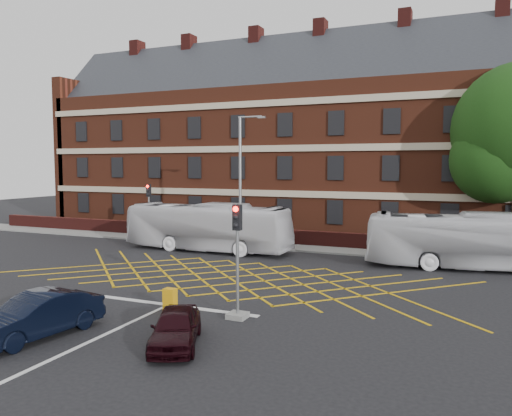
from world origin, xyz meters
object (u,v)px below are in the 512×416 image
at_px(car_navy, 37,316).
at_px(car_maroon, 176,327).
at_px(utility_cabinet, 170,301).
at_px(traffic_light_near, 237,272).
at_px(traffic_light_far, 149,217).
at_px(bus_right, 470,241).
at_px(bus_left, 208,227).
at_px(direction_signs, 138,219).
at_px(street_lamp, 241,207).

distance_m(car_navy, car_maroon, 4.80).
xyz_separation_m(car_navy, utility_cabinet, (2.54, 4.08, -0.26)).
xyz_separation_m(car_maroon, utility_cabinet, (-2.12, 2.95, -0.12)).
height_order(traffic_light_near, traffic_light_far, same).
height_order(car_maroon, utility_cabinet, car_maroon).
height_order(bus_right, traffic_light_near, traffic_light_near).
height_order(car_navy, traffic_light_near, traffic_light_near).
relative_size(bus_left, bus_right, 1.02).
height_order(direction_signs, utility_cabinet, direction_signs).
distance_m(traffic_light_far, direction_signs, 2.48).
height_order(traffic_light_near, utility_cabinet, traffic_light_near).
height_order(bus_left, traffic_light_near, traffic_light_near).
distance_m(bus_left, utility_cabinet, 14.11).
bearing_deg(utility_cabinet, traffic_light_near, 8.24).
xyz_separation_m(car_maroon, traffic_light_near, (0.59, 3.34, 1.16)).
relative_size(car_maroon, utility_cabinet, 3.70).
bearing_deg(traffic_light_near, car_maroon, -100.02).
xyz_separation_m(car_navy, traffic_light_far, (-9.17, 19.33, 1.03)).
relative_size(bus_right, street_lamp, 1.27).
bearing_deg(traffic_light_near, street_lamp, 114.26).
bearing_deg(car_navy, bus_left, 108.23).
bearing_deg(car_navy, street_lamp, 100.30).
distance_m(bus_left, traffic_light_near, 14.99).
xyz_separation_m(bus_right, street_lamp, (-13.73, -0.27, 1.47)).
bearing_deg(bus_right, traffic_light_near, 140.42).
bearing_deg(utility_cabinet, bus_left, 112.76).
distance_m(direction_signs, utility_cabinet, 21.58).
xyz_separation_m(traffic_light_near, street_lamp, (-5.77, 12.81, 1.26)).
bearing_deg(traffic_light_near, utility_cabinet, -171.76).
bearing_deg(car_maroon, direction_signs, 104.66).
relative_size(street_lamp, direction_signs, 4.01).
xyz_separation_m(bus_right, utility_cabinet, (-10.66, -13.47, -1.08)).
distance_m(car_maroon, traffic_light_far, 22.89).
xyz_separation_m(bus_left, bus_right, (16.10, 0.50, -0.04)).
height_order(car_navy, direction_signs, direction_signs).
xyz_separation_m(street_lamp, direction_signs, (-10.69, 3.40, -1.65)).
xyz_separation_m(bus_left, street_lamp, (2.38, 0.23, 1.43)).
bearing_deg(street_lamp, utility_cabinet, -76.93).
relative_size(car_maroon, traffic_light_far, 0.83).
distance_m(bus_left, bus_right, 16.11).
relative_size(bus_right, utility_cabinet, 11.70).
relative_size(bus_left, utility_cabinet, 12.00).
bearing_deg(bus_right, street_lamp, 82.85).
bearing_deg(car_navy, traffic_light_near, 48.99).
distance_m(car_navy, traffic_light_far, 21.42).
relative_size(bus_left, traffic_light_near, 2.68).
height_order(bus_left, direction_signs, bus_left).
bearing_deg(traffic_light_far, bus_right, -4.54).
bearing_deg(traffic_light_far, bus_left, -19.94).
distance_m(car_maroon, utility_cabinet, 3.63).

